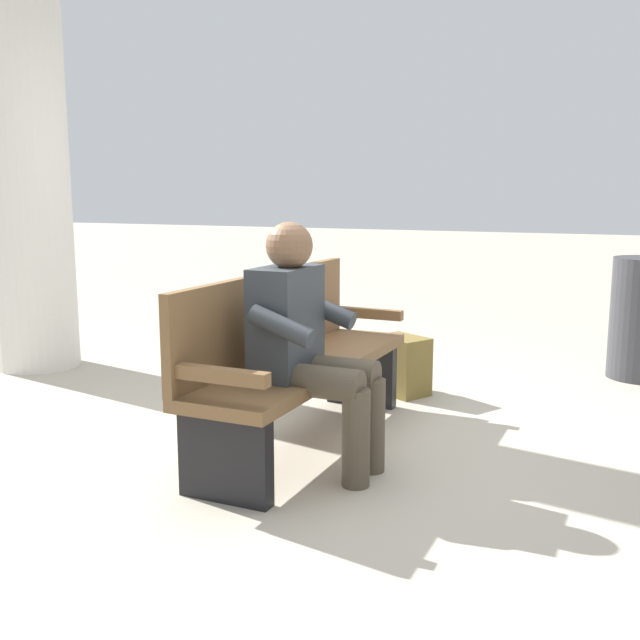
{
  "coord_description": "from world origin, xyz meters",
  "views": [
    {
      "loc": [
        3.42,
        1.57,
        1.33
      ],
      "look_at": [
        0.16,
        0.15,
        0.7
      ],
      "focal_mm": 41.84,
      "sensor_mm": 36.0,
      "label": 1
    }
  ],
  "objects_px": {
    "bench_near": "(293,358)",
    "person_seated": "(307,341)",
    "backpack": "(403,366)",
    "support_pillar": "(23,117)"
  },
  "relations": [
    {
      "from": "bench_near",
      "to": "person_seated",
      "type": "xyz_separation_m",
      "value": [
        0.32,
        0.23,
        0.17
      ]
    },
    {
      "from": "person_seated",
      "to": "backpack",
      "type": "relative_size",
      "value": 2.93
    },
    {
      "from": "backpack",
      "to": "support_pillar",
      "type": "relative_size",
      "value": 0.11
    },
    {
      "from": "backpack",
      "to": "support_pillar",
      "type": "distance_m",
      "value": 3.24
    },
    {
      "from": "bench_near",
      "to": "backpack",
      "type": "relative_size",
      "value": 4.49
    },
    {
      "from": "person_seated",
      "to": "support_pillar",
      "type": "height_order",
      "value": "support_pillar"
    },
    {
      "from": "support_pillar",
      "to": "person_seated",
      "type": "bearing_deg",
      "value": 68.08
    },
    {
      "from": "person_seated",
      "to": "support_pillar",
      "type": "distance_m",
      "value": 3.2
    },
    {
      "from": "bench_near",
      "to": "person_seated",
      "type": "relative_size",
      "value": 1.53
    },
    {
      "from": "bench_near",
      "to": "backpack",
      "type": "xyz_separation_m",
      "value": [
        -1.14,
        0.24,
        -0.27
      ]
    }
  ]
}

